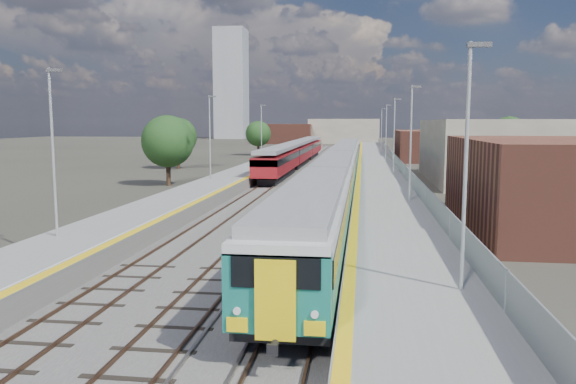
# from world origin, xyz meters

# --- Properties ---
(ground) EXTENTS (320.00, 320.00, 0.00)m
(ground) POSITION_xyz_m (0.00, 50.00, 0.00)
(ground) COLOR #47443A
(ground) RESTS_ON ground
(ballast_bed) EXTENTS (10.50, 155.00, 0.06)m
(ballast_bed) POSITION_xyz_m (-2.25, 52.50, 0.03)
(ballast_bed) COLOR #565451
(ballast_bed) RESTS_ON ground
(tracks) EXTENTS (8.96, 160.00, 0.17)m
(tracks) POSITION_xyz_m (-1.65, 54.18, 0.11)
(tracks) COLOR #4C3323
(tracks) RESTS_ON ground
(platform_right) EXTENTS (4.70, 155.00, 8.52)m
(platform_right) POSITION_xyz_m (5.28, 52.49, 0.54)
(platform_right) COLOR slate
(platform_right) RESTS_ON ground
(platform_left) EXTENTS (4.30, 155.00, 8.52)m
(platform_left) POSITION_xyz_m (-9.05, 52.49, 0.52)
(platform_left) COLOR slate
(platform_left) RESTS_ON ground
(buildings) EXTENTS (72.00, 185.50, 40.00)m
(buildings) POSITION_xyz_m (-18.12, 138.60, 10.70)
(buildings) COLOR brown
(buildings) RESTS_ON ground
(green_train) EXTENTS (2.72, 75.86, 3.00)m
(green_train) POSITION_xyz_m (1.50, 35.36, 2.11)
(green_train) COLOR black
(green_train) RESTS_ON ground
(red_train) EXTENTS (2.66, 54.10, 3.36)m
(red_train) POSITION_xyz_m (-5.50, 62.18, 1.99)
(red_train) COLOR black
(red_train) RESTS_ON ground
(tree_a) EXTENTS (5.04, 5.04, 6.83)m
(tree_a) POSITION_xyz_m (-15.21, 36.91, 4.30)
(tree_a) COLOR #382619
(tree_a) RESTS_ON ground
(tree_b) EXTENTS (4.97, 4.97, 6.73)m
(tree_b) POSITION_xyz_m (-20.60, 55.88, 4.24)
(tree_b) COLOR #382619
(tree_b) RESTS_ON ground
(tree_c) EXTENTS (4.70, 4.70, 6.36)m
(tree_c) POSITION_xyz_m (-15.74, 87.15, 4.00)
(tree_c) COLOR #382619
(tree_c) RESTS_ON ground
(tree_d) EXTENTS (5.16, 5.16, 6.99)m
(tree_d) POSITION_xyz_m (24.43, 69.68, 4.40)
(tree_d) COLOR #382619
(tree_d) RESTS_ON ground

